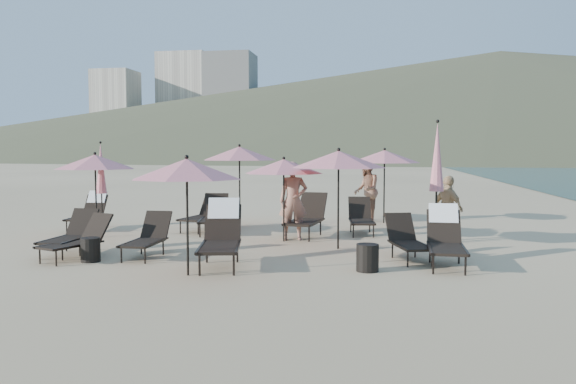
% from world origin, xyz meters
% --- Properties ---
extents(ground, '(800.00, 800.00, 0.00)m').
position_xyz_m(ground, '(0.00, 0.00, 0.00)').
color(ground, '#D6BA8C').
rests_on(ground, ground).
extents(volcanic_headland, '(690.00, 690.00, 55.00)m').
position_xyz_m(volcanic_headland, '(71.37, 302.62, 26.49)').
color(volcanic_headland, brown).
rests_on(volcanic_headland, ground).
extents(hotel_skyline, '(109.00, 82.00, 55.00)m').
position_xyz_m(hotel_skyline, '(-93.62, 271.21, 24.18)').
color(hotel_skyline, beige).
rests_on(hotel_skyline, ground).
extents(lounger_0, '(1.03, 1.58, 0.85)m').
position_xyz_m(lounger_0, '(-4.01, -0.35, 0.40)').
color(lounger_0, black).
rests_on(lounger_0, ground).
extents(lounger_1, '(0.61, 1.54, 0.88)m').
position_xyz_m(lounger_1, '(-4.49, 0.18, 0.41)').
color(lounger_1, black).
rests_on(lounger_1, ground).
extents(lounger_2, '(0.61, 1.52, 0.86)m').
position_xyz_m(lounger_2, '(-2.77, 0.13, 0.40)').
color(lounger_2, black).
rests_on(lounger_2, ground).
extents(lounger_3, '(1.07, 2.01, 1.19)m').
position_xyz_m(lounger_3, '(-1.09, -0.36, 0.57)').
color(lounger_3, black).
rests_on(lounger_3, ground).
extents(lounger_4, '(0.97, 1.59, 0.86)m').
position_xyz_m(lounger_4, '(2.37, 0.69, 0.40)').
color(lounger_4, black).
rests_on(lounger_4, ground).
extents(lounger_5, '(0.68, 1.77, 1.09)m').
position_xyz_m(lounger_5, '(3.04, 0.32, 0.52)').
color(lounger_5, black).
rests_on(lounger_5, ground).
extents(lounger_6, '(0.74, 1.67, 1.01)m').
position_xyz_m(lounger_6, '(-6.09, 3.77, 0.48)').
color(lounger_6, black).
rests_on(lounger_6, ground).
extents(lounger_7, '(0.91, 1.75, 0.96)m').
position_xyz_m(lounger_7, '(-2.90, 4.03, 0.45)').
color(lounger_7, black).
rests_on(lounger_7, ground).
extents(lounger_8, '(0.98, 1.81, 0.99)m').
position_xyz_m(lounger_8, '(-2.48, 3.61, 0.46)').
color(lounger_8, black).
rests_on(lounger_8, ground).
extents(lounger_9, '(0.91, 1.90, 1.05)m').
position_xyz_m(lounger_9, '(-0.01, 3.44, 0.49)').
color(lounger_9, black).
rests_on(lounger_9, ground).
extents(lounger_10, '(0.79, 1.64, 0.91)m').
position_xyz_m(lounger_10, '(1.31, 4.16, 0.42)').
color(lounger_10, black).
rests_on(lounger_10, ground).
extents(umbrella_open_0, '(1.96, 1.96, 2.11)m').
position_xyz_m(umbrella_open_0, '(-5.11, 2.36, 1.86)').
color(umbrella_open_0, black).
rests_on(umbrella_open_0, ground).
extents(umbrella_open_1, '(1.86, 1.86, 2.00)m').
position_xyz_m(umbrella_open_1, '(-0.43, 2.51, 1.77)').
color(umbrella_open_1, black).
rests_on(umbrella_open_1, ground).
extents(umbrella_open_2, '(2.04, 2.04, 2.20)m').
position_xyz_m(umbrella_open_2, '(0.92, 1.71, 1.94)').
color(umbrella_open_2, black).
rests_on(umbrella_open_2, ground).
extents(umbrella_open_3, '(2.17, 2.17, 2.34)m').
position_xyz_m(umbrella_open_3, '(-2.23, 5.30, 2.07)').
color(umbrella_open_3, black).
rests_on(umbrella_open_3, ground).
extents(umbrella_open_4, '(2.08, 2.08, 2.24)m').
position_xyz_m(umbrella_open_4, '(1.88, 6.44, 1.98)').
color(umbrella_open_4, black).
rests_on(umbrella_open_4, ground).
extents(umbrella_open_5, '(1.91, 1.91, 2.05)m').
position_xyz_m(umbrella_open_5, '(-1.38, -1.38, 1.81)').
color(umbrella_open_5, black).
rests_on(umbrella_open_5, ground).
extents(umbrella_closed_0, '(0.33, 0.33, 2.84)m').
position_xyz_m(umbrella_closed_0, '(3.07, 2.72, 1.97)').
color(umbrella_closed_0, black).
rests_on(umbrella_closed_0, ground).
extents(umbrella_closed_1, '(0.28, 0.28, 2.39)m').
position_xyz_m(umbrella_closed_1, '(-5.42, 3.21, 1.66)').
color(umbrella_closed_1, black).
rests_on(umbrella_closed_1, ground).
extents(side_table_0, '(0.37, 0.37, 0.46)m').
position_xyz_m(side_table_0, '(-3.63, -0.56, 0.23)').
color(side_table_0, black).
rests_on(side_table_0, ground).
extents(side_table_1, '(0.40, 0.40, 0.48)m').
position_xyz_m(side_table_1, '(1.63, -0.52, 0.24)').
color(side_table_1, black).
rests_on(side_table_1, ground).
extents(beachgoer_a, '(0.78, 0.62, 1.88)m').
position_xyz_m(beachgoer_a, '(-0.25, 2.81, 0.94)').
color(beachgoer_a, '#A46D59').
rests_on(beachgoer_a, ground).
extents(beachgoer_b, '(0.80, 0.98, 1.92)m').
position_xyz_m(beachgoer_b, '(1.35, 6.70, 0.96)').
color(beachgoer_b, '#98694E').
rests_on(beachgoer_b, ground).
extents(beachgoer_c, '(0.84, 0.96, 1.56)m').
position_xyz_m(beachgoer_c, '(3.38, 3.17, 0.78)').
color(beachgoer_c, tan).
rests_on(beachgoer_c, ground).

